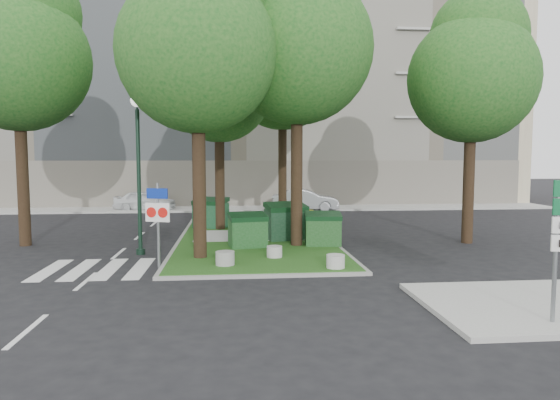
{
  "coord_description": "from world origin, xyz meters",
  "views": [
    {
      "loc": [
        -0.37,
        -14.13,
        3.48
      ],
      "look_at": [
        1.2,
        2.7,
        2.0
      ],
      "focal_mm": 32.0,
      "sensor_mm": 36.0,
      "label": 1
    }
  ],
  "objects": [
    {
      "name": "dumpster_d",
      "position": [
        3.0,
        4.4,
        0.73
      ],
      "size": [
        1.45,
        1.08,
        1.27
      ],
      "rotation": [
        0.0,
        0.0,
        -0.1
      ],
      "color": "#133D12",
      "rests_on": "median_island"
    },
    {
      "name": "tree_median_near_right",
      "position": [
        2.09,
        4.56,
        7.99
      ],
      "size": [
        5.6,
        5.6,
        11.46
      ],
      "color": "black",
      "rests_on": "ground"
    },
    {
      "name": "tree_street_right",
      "position": [
        9.09,
        5.06,
        6.98
      ],
      "size": [
        5.0,
        5.0,
        10.06
      ],
      "color": "black",
      "rests_on": "ground"
    },
    {
      "name": "tree_median_mid",
      "position": [
        -0.91,
        9.06,
        6.98
      ],
      "size": [
        4.8,
        4.8,
        9.99
      ],
      "color": "black",
      "rests_on": "ground"
    },
    {
      "name": "traffic_sign_pole",
      "position": [
        -2.71,
        1.49,
        1.71
      ],
      "size": [
        0.77,
        0.29,
        2.66
      ],
      "rotation": [
        0.0,
        0.0,
        -0.32
      ],
      "color": "slate",
      "rests_on": "ground"
    },
    {
      "name": "dumpster_c",
      "position": [
        1.74,
        5.9,
        0.84
      ],
      "size": [
        1.83,
        1.46,
        1.5
      ],
      "rotation": [
        0.0,
        0.0,
        0.22
      ],
      "color": "black",
      "rests_on": "median_island"
    },
    {
      "name": "street_lamp",
      "position": [
        -3.69,
        3.78,
        3.55
      ],
      "size": [
        0.45,
        0.45,
        5.64
      ],
      "color": "black",
      "rests_on": "ground"
    },
    {
      "name": "building_sidewalk",
      "position": [
        0.0,
        18.5,
        0.06
      ],
      "size": [
        42.0,
        3.0,
        0.12
      ],
      "primitive_type": "cube",
      "color": "#999993",
      "rests_on": "ground"
    },
    {
      "name": "tree_median_near_left",
      "position": [
        -1.41,
        2.56,
        7.32
      ],
      "size": [
        5.2,
        5.2,
        10.53
      ],
      "color": "black",
      "rests_on": "ground"
    },
    {
      "name": "tree_street_left",
      "position": [
        -8.41,
        6.06,
        7.65
      ],
      "size": [
        5.4,
        5.4,
        11.0
      ],
      "color": "black",
      "rests_on": "ground"
    },
    {
      "name": "bollard_right",
      "position": [
        2.68,
        0.5,
        0.32
      ],
      "size": [
        0.56,
        0.56,
        0.4
      ],
      "primitive_type": "cylinder",
      "color": "#AFAFAA",
      "rests_on": "median_island"
    },
    {
      "name": "dumpster_b",
      "position": [
        0.14,
        4.28,
        0.74
      ],
      "size": [
        1.54,
        1.21,
        1.28
      ],
      "rotation": [
        0.0,
        0.0,
        0.19
      ],
      "color": "#124015",
      "rests_on": "median_island"
    },
    {
      "name": "dumpster_a",
      "position": [
        -1.46,
        9.61,
        0.8
      ],
      "size": [
        1.82,
        1.58,
        1.42
      ],
      "rotation": [
        0.0,
        0.0,
        -0.4
      ],
      "color": "#103D20",
      "rests_on": "median_island"
    },
    {
      "name": "litter_bin",
      "position": [
        3.2,
        9.3,
        0.52
      ],
      "size": [
        0.46,
        0.46,
        0.8
      ],
      "primitive_type": "cylinder",
      "color": "#D3DF1A",
      "rests_on": "median_island"
    },
    {
      "name": "bollard_mid",
      "position": [
        0.98,
        2.29,
        0.3
      ],
      "size": [
        0.52,
        0.52,
        0.37
      ],
      "primitive_type": "cylinder",
      "color": "#A5A4A0",
      "rests_on": "median_island"
    },
    {
      "name": "median_island",
      "position": [
        0.5,
        8.0,
        0.06
      ],
      "size": [
        6.0,
        16.0,
        0.12
      ],
      "primitive_type": "cube",
      "color": "#1B4313",
      "rests_on": "ground"
    },
    {
      "name": "median_kerb",
      "position": [
        0.5,
        8.0,
        0.05
      ],
      "size": [
        6.3,
        16.3,
        0.1
      ],
      "primitive_type": "cube",
      "color": "gray",
      "rests_on": "ground"
    },
    {
      "name": "car_white",
      "position": [
        -6.04,
        18.38,
        0.66
      ],
      "size": [
        3.93,
        1.71,
        1.32
      ],
      "primitive_type": "imported",
      "rotation": [
        0.0,
        0.0,
        1.53
      ],
      "color": "white",
      "rests_on": "ground"
    },
    {
      "name": "tree_median_far",
      "position": [
        2.29,
        12.06,
        8.32
      ],
      "size": [
        5.8,
        5.8,
        11.93
      ],
      "color": "black",
      "rests_on": "ground"
    },
    {
      "name": "zebra_crossing",
      "position": [
        -3.75,
        1.5,
        0.01
      ],
      "size": [
        5.0,
        3.0,
        0.01
      ],
      "primitive_type": "cube",
      "color": "silver",
      "rests_on": "ground"
    },
    {
      "name": "sidewalk_corner",
      "position": [
        6.5,
        -3.5,
        0.06
      ],
      "size": [
        5.0,
        4.0,
        0.12
      ],
      "primitive_type": "cube",
      "color": "#999993",
      "rests_on": "ground"
    },
    {
      "name": "car_silver",
      "position": [
        4.18,
        17.3,
        0.7
      ],
      "size": [
        4.38,
        1.95,
        1.4
      ],
      "primitive_type": "imported",
      "rotation": [
        0.0,
        0.0,
        1.46
      ],
      "color": "#919498",
      "rests_on": "ground"
    },
    {
      "name": "bollard_left",
      "position": [
        -0.65,
        1.23,
        0.33
      ],
      "size": [
        0.59,
        0.59,
        0.42
      ],
      "primitive_type": "cylinder",
      "color": "gray",
      "rests_on": "median_island"
    },
    {
      "name": "ground",
      "position": [
        0.0,
        0.0,
        0.0
      ],
      "size": [
        120.0,
        120.0,
        0.0
      ],
      "primitive_type": "plane",
      "color": "black",
      "rests_on": "ground"
    },
    {
      "name": "apartment_building",
      "position": [
        0.0,
        26.0,
        8.0
      ],
      "size": [
        41.0,
        12.0,
        16.0
      ],
      "primitive_type": "cube",
      "color": "tan",
      "rests_on": "ground"
    }
  ]
}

